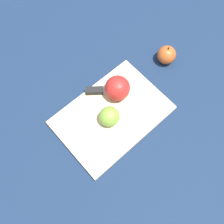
% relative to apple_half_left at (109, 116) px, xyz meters
% --- Properties ---
extents(ground_plane, '(4.00, 4.00, 0.00)m').
position_rel_apple_half_left_xyz_m(ground_plane, '(0.02, 0.01, -0.05)').
color(ground_plane, '#14233D').
extents(cutting_board, '(0.41, 0.32, 0.02)m').
position_rel_apple_half_left_xyz_m(cutting_board, '(0.02, 0.01, -0.04)').
color(cutting_board, '#D1B789').
rests_on(cutting_board, ground_plane).
extents(apple_half_left, '(0.07, 0.07, 0.07)m').
position_rel_apple_half_left_xyz_m(apple_half_left, '(0.00, 0.00, 0.00)').
color(apple_half_left, olive).
rests_on(apple_half_left, cutting_board).
extents(apple_half_right, '(0.08, 0.08, 0.08)m').
position_rel_apple_half_left_xyz_m(apple_half_right, '(0.07, 0.07, 0.01)').
color(apple_half_right, red).
rests_on(apple_half_right, cutting_board).
extents(knife, '(0.15, 0.09, 0.02)m').
position_rel_apple_half_left_xyz_m(knife, '(0.02, 0.11, -0.02)').
color(knife, silver).
rests_on(knife, cutting_board).
extents(apple_slice, '(0.05, 0.05, 0.01)m').
position_rel_apple_half_left_xyz_m(apple_slice, '(0.10, 0.11, -0.03)').
color(apple_slice, beige).
rests_on(apple_slice, cutting_board).
extents(apple_whole, '(0.07, 0.07, 0.08)m').
position_rel_apple_half_left_xyz_m(apple_whole, '(0.30, 0.10, -0.02)').
color(apple_whole, '#AD4C1E').
rests_on(apple_whole, ground_plane).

